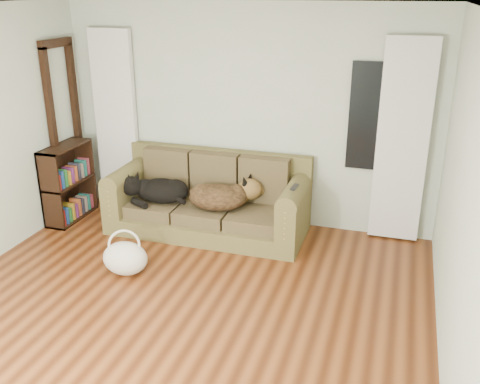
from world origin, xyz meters
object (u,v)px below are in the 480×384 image
(dog_black_lab, at_px, (159,191))
(dog_shepherd, at_px, (222,196))
(bookshelf, at_px, (68,180))
(sofa, at_px, (207,196))
(tote_bag, at_px, (125,259))

(dog_black_lab, bearing_deg, dog_shepherd, 2.83)
(dog_shepherd, bearing_deg, dog_black_lab, -5.20)
(dog_black_lab, relative_size, bookshelf, 0.68)
(dog_shepherd, bearing_deg, sofa, -26.02)
(sofa, distance_m, dog_black_lab, 0.59)
(dog_shepherd, relative_size, bookshelf, 0.74)
(tote_bag, bearing_deg, dog_shepherd, 60.50)
(sofa, distance_m, dog_shepherd, 0.22)
(dog_black_lab, xyz_separation_m, dog_shepherd, (0.78, 0.02, 0.01))
(dog_shepherd, height_order, tote_bag, dog_shepherd)
(sofa, bearing_deg, dog_shepherd, -19.07)
(bookshelf, bearing_deg, sofa, -2.12)
(dog_shepherd, relative_size, tote_bag, 1.49)
(dog_black_lab, bearing_deg, tote_bag, -81.93)
(sofa, bearing_deg, bookshelf, -175.24)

